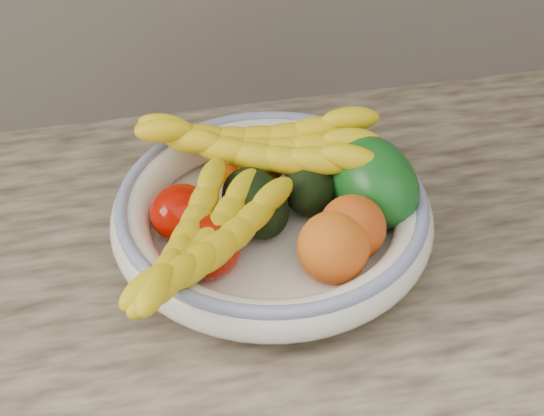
{
  "coord_description": "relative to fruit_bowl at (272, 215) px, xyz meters",
  "views": [
    {
      "loc": [
        -0.16,
        0.92,
        1.61
      ],
      "look_at": [
        0.0,
        1.66,
        0.96
      ],
      "focal_mm": 55.0,
      "sensor_mm": 36.0,
      "label": 1
    }
  ],
  "objects": [
    {
      "name": "fruit_bowl",
      "position": [
        0.0,
        0.0,
        0.0
      ],
      "size": [
        0.39,
        0.39,
        0.08
      ],
      "color": "white",
      "rests_on": "kitchen_counter"
    },
    {
      "name": "clementine_back_left",
      "position": [
        -0.03,
        0.1,
        0.01
      ],
      "size": [
        0.06,
        0.06,
        0.05
      ],
      "primitive_type": "ellipsoid",
      "rotation": [
        0.0,
        0.0,
        -0.16
      ],
      "color": "#F56205",
      "rests_on": "fruit_bowl"
    },
    {
      "name": "clementine_back_right",
      "position": [
        0.01,
        0.09,
        0.01
      ],
      "size": [
        0.05,
        0.05,
        0.04
      ],
      "primitive_type": "ellipsoid",
      "rotation": [
        0.0,
        0.0,
        0.21
      ],
      "color": "#EA4C04",
      "rests_on": "fruit_bowl"
    },
    {
      "name": "clementine_back_mid",
      "position": [
        -0.01,
        0.08,
        0.01
      ],
      "size": [
        0.07,
        0.07,
        0.05
      ],
      "primitive_type": "ellipsoid",
      "rotation": [
        0.0,
        0.0,
        -0.36
      ],
      "color": "#EB5004",
      "rests_on": "fruit_bowl"
    },
    {
      "name": "tomato_left",
      "position": [
        -0.11,
        0.01,
        0.01
      ],
      "size": [
        0.09,
        0.09,
        0.07
      ],
      "primitive_type": "ellipsoid",
      "rotation": [
        0.0,
        0.0,
        -0.2
      ],
      "color": "#A90A00",
      "rests_on": "fruit_bowl"
    },
    {
      "name": "tomato_near_left",
      "position": [
        -0.09,
        -0.05,
        0.01
      ],
      "size": [
        0.11,
        0.11,
        0.07
      ],
      "primitive_type": "ellipsoid",
      "rotation": [
        0.0,
        0.0,
        -0.41
      ],
      "color": "#B80F00",
      "rests_on": "fruit_bowl"
    },
    {
      "name": "avocado_center",
      "position": [
        -0.02,
        0.01,
        0.02
      ],
      "size": [
        0.1,
        0.12,
        0.08
      ],
      "primitive_type": "ellipsoid",
      "rotation": [
        0.0,
        0.0,
        0.23
      ],
      "color": "black",
      "rests_on": "fruit_bowl"
    },
    {
      "name": "avocado_right",
      "position": [
        0.06,
        0.03,
        0.02
      ],
      "size": [
        0.1,
        0.12,
        0.07
      ],
      "primitive_type": "ellipsoid",
      "rotation": [
        0.0,
        0.0,
        -0.45
      ],
      "color": "black",
      "rests_on": "fruit_bowl"
    },
    {
      "name": "green_mango",
      "position": [
        0.13,
        0.01,
        0.03
      ],
      "size": [
        0.16,
        0.17,
        0.13
      ],
      "primitive_type": "ellipsoid",
      "rotation": [
        0.0,
        0.31,
        0.3
      ],
      "color": "#0F5316",
      "rests_on": "fruit_bowl"
    },
    {
      "name": "peach_front",
      "position": [
        0.05,
        -0.09,
        0.02
      ],
      "size": [
        0.09,
        0.09,
        0.08
      ],
      "primitive_type": "ellipsoid",
      "rotation": [
        0.0,
        0.0,
        -0.08
      ],
      "color": "orange",
      "rests_on": "fruit_bowl"
    },
    {
      "name": "peach_right",
      "position": [
        0.08,
        -0.06,
        0.02
      ],
      "size": [
        0.09,
        0.09,
        0.08
      ],
      "primitive_type": "ellipsoid",
      "rotation": [
        0.0,
        0.0,
        -0.2
      ],
      "color": "orange",
      "rests_on": "fruit_bowl"
    },
    {
      "name": "banana_bunch_back",
      "position": [
        -0.0,
        0.08,
        0.04
      ],
      "size": [
        0.34,
        0.2,
        0.09
      ],
      "primitive_type": null,
      "rotation": [
        0.0,
        0.0,
        -0.29
      ],
      "color": "yellow",
      "rests_on": "fruit_bowl"
    },
    {
      "name": "banana_bunch_front",
      "position": [
        -0.1,
        -0.08,
        0.03
      ],
      "size": [
        0.27,
        0.3,
        0.08
      ],
      "primitive_type": null,
      "rotation": [
        0.0,
        0.0,
        0.93
      ],
      "color": "yellow",
      "rests_on": "fruit_bowl"
    }
  ]
}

